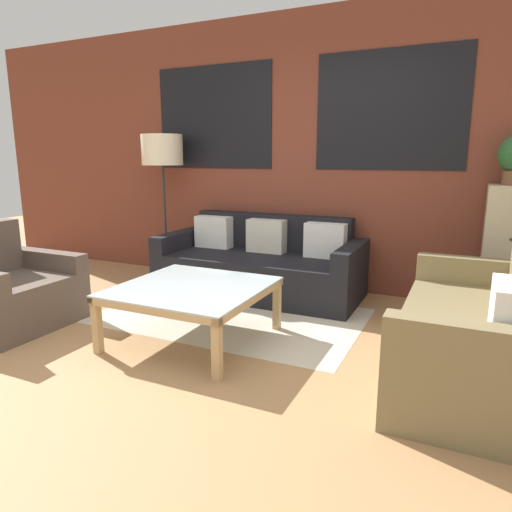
% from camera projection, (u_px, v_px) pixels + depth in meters
% --- Properties ---
extents(ground_plane, '(16.00, 16.00, 0.00)m').
position_uv_depth(ground_plane, '(159.00, 376.00, 2.92)').
color(ground_plane, '#AD7F51').
extents(wall_back_brick, '(8.40, 0.09, 2.80)m').
position_uv_depth(wall_back_brick, '(295.00, 154.00, 4.78)').
color(wall_back_brick, brown).
rests_on(wall_back_brick, ground_plane).
extents(rug, '(2.26, 1.40, 0.00)m').
position_uv_depth(rug, '(231.00, 315.00, 4.03)').
color(rug, beige).
rests_on(rug, ground_plane).
extents(couch_dark, '(2.04, 0.88, 0.78)m').
position_uv_depth(couch_dark, '(261.00, 266.00, 4.66)').
color(couch_dark, black).
rests_on(couch_dark, ground_plane).
extents(settee_vintage, '(0.80, 1.70, 0.92)m').
position_uv_depth(settee_vintage, '(478.00, 333.00, 2.81)').
color(settee_vintage, olive).
rests_on(settee_vintage, ground_plane).
extents(armchair_corner, '(0.80, 0.88, 0.84)m').
position_uv_depth(armchair_corner, '(11.00, 292.00, 3.76)').
color(armchair_corner, brown).
rests_on(armchair_corner, ground_plane).
extents(coffee_table, '(1.05, 1.05, 0.43)m').
position_uv_depth(coffee_table, '(192.00, 293.00, 3.41)').
color(coffee_table, silver).
rests_on(coffee_table, ground_plane).
extents(floor_lamp, '(0.45, 0.45, 1.62)m').
position_uv_depth(floor_lamp, '(162.00, 154.00, 5.05)').
color(floor_lamp, '#2D2D2D').
rests_on(floor_lamp, ground_plane).
extents(drawer_cabinet, '(0.40, 0.36, 1.14)m').
position_uv_depth(drawer_cabinet, '(508.00, 253.00, 3.90)').
color(drawer_cabinet, '#C6B793').
rests_on(drawer_cabinet, ground_plane).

